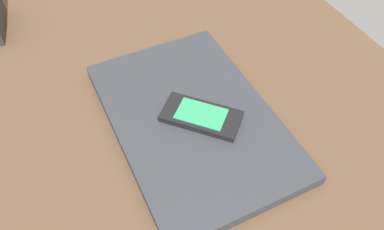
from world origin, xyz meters
TOP-DOWN VIEW (x-y plane):
  - desk_surface at (0.00, 0.00)cm, footprint 120.00×80.00cm
  - laptop_closed at (4.81, -0.04)cm, footprint 35.74×23.71cm
  - cell_phone_on_laptop at (5.87, 0.99)cm, footprint 12.40×12.33cm

SIDE VIEW (x-z plane):
  - desk_surface at x=0.00cm, z-range 0.00..3.00cm
  - laptop_closed at x=4.81cm, z-range 3.00..4.87cm
  - cell_phone_on_laptop at x=5.87cm, z-range 4.84..5.93cm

